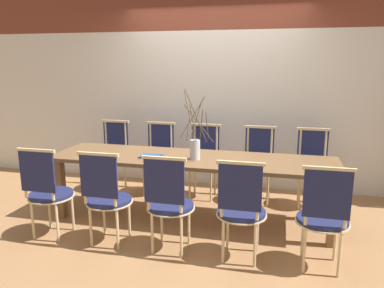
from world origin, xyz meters
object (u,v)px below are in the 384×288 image
(vase_centerpiece, at_px, (195,147))
(chair_far_center, at_px, (204,159))
(chair_near_center, at_px, (169,201))
(dining_table, at_px, (192,165))
(book_stack, at_px, (151,156))

(vase_centerpiece, bearing_deg, chair_far_center, 95.78)
(chair_near_center, bearing_deg, dining_table, 87.95)
(dining_table, xyz_separation_m, chair_far_center, (-0.03, 0.78, -0.14))
(book_stack, bearing_deg, vase_centerpiece, 2.77)
(chair_near_center, bearing_deg, book_stack, 121.73)
(dining_table, xyz_separation_m, vase_centerpiece, (0.05, -0.08, 0.22))
(chair_far_center, relative_size, vase_centerpiece, 1.25)
(chair_near_center, relative_size, chair_far_center, 1.00)
(chair_near_center, xyz_separation_m, book_stack, (-0.42, 0.68, 0.23))
(chair_far_center, distance_m, vase_centerpiece, 0.93)
(chair_far_center, xyz_separation_m, book_stack, (-0.41, -0.88, 0.23))
(vase_centerpiece, bearing_deg, chair_near_center, -96.54)
(chair_near_center, relative_size, vase_centerpiece, 1.25)
(dining_table, distance_m, chair_far_center, 0.79)
(chair_far_center, xyz_separation_m, vase_centerpiece, (0.09, -0.86, 0.36))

